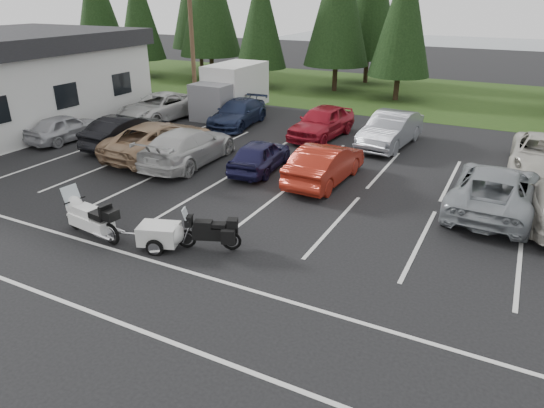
{
  "coord_description": "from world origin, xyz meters",
  "views": [
    {
      "loc": [
        7.82,
        -12.38,
        6.85
      ],
      "look_at": [
        1.71,
        -0.5,
        1.01
      ],
      "focal_mm": 32.0,
      "sensor_mm": 36.0,
      "label": 1
    }
  ],
  "objects_px": {
    "car_far_2": "(322,122)",
    "adventure_motorcycle": "(208,229)",
    "car_near_2": "(160,139)",
    "touring_motorcycle": "(90,214)",
    "car_near_5": "(325,164)",
    "car_near_6": "(494,189)",
    "car_far_0": "(159,107)",
    "car_far_1": "(238,113)",
    "car_far_4": "(542,155)",
    "cargo_trailer": "(159,236)",
    "car_near_3": "(189,146)",
    "car_near_1": "(127,131)",
    "car_near_4": "(260,155)",
    "box_truck": "(227,91)",
    "utility_pole": "(191,33)",
    "car_near_0": "(65,127)",
    "car_far_3": "(391,130)"
  },
  "relations": [
    {
      "from": "car_far_2",
      "to": "adventure_motorcycle",
      "type": "height_order",
      "value": "car_far_2"
    },
    {
      "from": "car_near_2",
      "to": "touring_motorcycle",
      "type": "distance_m",
      "value": 7.92
    },
    {
      "from": "car_near_5",
      "to": "touring_motorcycle",
      "type": "bearing_deg",
      "value": 60.99
    },
    {
      "from": "car_near_6",
      "to": "car_far_0",
      "type": "bearing_deg",
      "value": -13.22
    },
    {
      "from": "adventure_motorcycle",
      "to": "car_far_1",
      "type": "bearing_deg",
      "value": 96.06
    },
    {
      "from": "car_near_5",
      "to": "car_far_4",
      "type": "height_order",
      "value": "car_near_5"
    },
    {
      "from": "car_near_6",
      "to": "touring_motorcycle",
      "type": "bearing_deg",
      "value": 37.82
    },
    {
      "from": "car_near_6",
      "to": "car_far_4",
      "type": "distance_m",
      "value": 5.4
    },
    {
      "from": "car_far_1",
      "to": "cargo_trailer",
      "type": "relative_size",
      "value": 2.95
    },
    {
      "from": "car_near_2",
      "to": "car_near_3",
      "type": "height_order",
      "value": "car_near_2"
    },
    {
      "from": "car_far_1",
      "to": "touring_motorcycle",
      "type": "distance_m",
      "value": 13.95
    },
    {
      "from": "car_near_1",
      "to": "car_far_4",
      "type": "height_order",
      "value": "car_near_1"
    },
    {
      "from": "car_far_2",
      "to": "car_near_6",
      "type": "bearing_deg",
      "value": -29.38
    },
    {
      "from": "car_far_0",
      "to": "adventure_motorcycle",
      "type": "height_order",
      "value": "car_far_0"
    },
    {
      "from": "car_near_3",
      "to": "touring_motorcycle",
      "type": "distance_m",
      "value": 7.17
    },
    {
      "from": "cargo_trailer",
      "to": "car_near_4",
      "type": "bearing_deg",
      "value": 75.98
    },
    {
      "from": "cargo_trailer",
      "to": "car_far_4",
      "type": "bearing_deg",
      "value": 32.97
    },
    {
      "from": "car_near_6",
      "to": "car_far_1",
      "type": "distance_m",
      "value": 14.89
    },
    {
      "from": "car_near_3",
      "to": "car_far_0",
      "type": "relative_size",
      "value": 0.99
    },
    {
      "from": "car_near_3",
      "to": "car_far_1",
      "type": "relative_size",
      "value": 1.11
    },
    {
      "from": "box_truck",
      "to": "car_near_4",
      "type": "relative_size",
      "value": 1.43
    },
    {
      "from": "box_truck",
      "to": "car_near_1",
      "type": "relative_size",
      "value": 1.21
    },
    {
      "from": "utility_pole",
      "to": "car_far_1",
      "type": "height_order",
      "value": "utility_pole"
    },
    {
      "from": "utility_pole",
      "to": "car_near_0",
      "type": "relative_size",
      "value": 2.26
    },
    {
      "from": "car_far_2",
      "to": "car_near_1",
      "type": "bearing_deg",
      "value": -138.37
    },
    {
      "from": "cargo_trailer",
      "to": "car_far_0",
      "type": "bearing_deg",
      "value": 110.22
    },
    {
      "from": "car_near_3",
      "to": "adventure_motorcycle",
      "type": "xyz_separation_m",
      "value": [
        5.09,
        -6.03,
        -0.14
      ]
    },
    {
      "from": "box_truck",
      "to": "car_near_0",
      "type": "distance_m",
      "value": 9.57
    },
    {
      "from": "car_far_3",
      "to": "touring_motorcycle",
      "type": "bearing_deg",
      "value": -106.53
    },
    {
      "from": "adventure_motorcycle",
      "to": "car_near_6",
      "type": "bearing_deg",
      "value": 21.95
    },
    {
      "from": "car_near_0",
      "to": "car_near_5",
      "type": "relative_size",
      "value": 0.87
    },
    {
      "from": "car_far_1",
      "to": "box_truck",
      "type": "bearing_deg",
      "value": 127.72
    },
    {
      "from": "car_near_3",
      "to": "adventure_motorcycle",
      "type": "height_order",
      "value": "car_near_3"
    },
    {
      "from": "car_near_1",
      "to": "car_far_0",
      "type": "relative_size",
      "value": 0.85
    },
    {
      "from": "box_truck",
      "to": "car_far_2",
      "type": "bearing_deg",
      "value": -17.31
    },
    {
      "from": "car_far_2",
      "to": "adventure_motorcycle",
      "type": "xyz_separation_m",
      "value": [
        1.52,
        -12.49,
        -0.17
      ]
    },
    {
      "from": "car_near_1",
      "to": "car_far_3",
      "type": "relative_size",
      "value": 0.94
    },
    {
      "from": "car_near_5",
      "to": "car_near_6",
      "type": "bearing_deg",
      "value": -177.48
    },
    {
      "from": "car_near_2",
      "to": "car_far_3",
      "type": "height_order",
      "value": "car_far_3"
    },
    {
      "from": "car_far_2",
      "to": "car_far_3",
      "type": "relative_size",
      "value": 0.97
    },
    {
      "from": "car_far_4",
      "to": "touring_motorcycle",
      "type": "xyz_separation_m",
      "value": [
        -12.08,
        -12.85,
        0.03
      ]
    },
    {
      "from": "car_near_4",
      "to": "car_far_2",
      "type": "bearing_deg",
      "value": -99.45
    },
    {
      "from": "adventure_motorcycle",
      "to": "car_near_4",
      "type": "bearing_deg",
      "value": 84.63
    },
    {
      "from": "car_near_4",
      "to": "utility_pole",
      "type": "bearing_deg",
      "value": -46.73
    },
    {
      "from": "car_near_5",
      "to": "adventure_motorcycle",
      "type": "bearing_deg",
      "value": 83.56
    },
    {
      "from": "car_near_6",
      "to": "car_far_2",
      "type": "distance_m",
      "value": 10.35
    },
    {
      "from": "car_far_2",
      "to": "car_far_4",
      "type": "distance_m",
      "value": 10.03
    },
    {
      "from": "car_far_2",
      "to": "adventure_motorcycle",
      "type": "distance_m",
      "value": 12.59
    },
    {
      "from": "car_near_2",
      "to": "adventure_motorcycle",
      "type": "distance_m",
      "value": 9.25
    },
    {
      "from": "car_near_3",
      "to": "car_near_6",
      "type": "height_order",
      "value": "car_near_3"
    }
  ]
}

